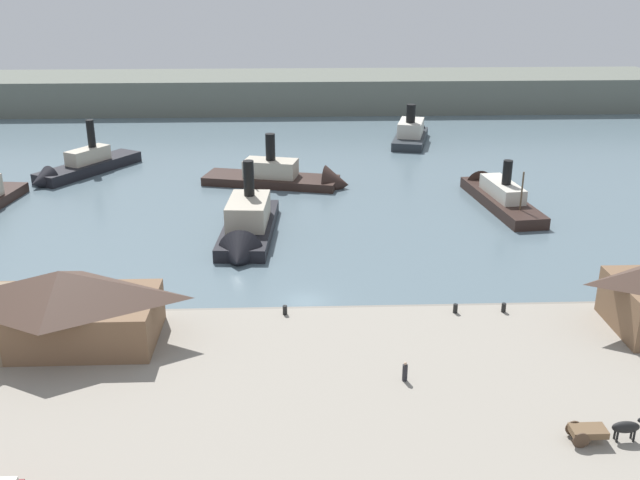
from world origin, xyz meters
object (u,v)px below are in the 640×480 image
object	(u,v)px
pedestrian_near_west_shed	(405,372)
ferry_approaching_east	(246,229)
ferry_approaching_west	(411,133)
ferry_shed_customs_shed	(63,306)
ferry_mid_harbor	(495,193)
horse_cart	(603,430)
mooring_post_west	(285,310)
mooring_post_east	(455,308)
ferry_moored_east	(291,178)
ferry_outer_harbor	(79,167)
mooring_post_center_east	(504,308)

from	to	relation	value
pedestrian_near_west_shed	ferry_approaching_east	distance (m)	38.18
ferry_approaching_west	pedestrian_near_west_shed	bearing A→B (deg)	-99.47
ferry_shed_customs_shed	ferry_mid_harbor	distance (m)	65.87
horse_cart	mooring_post_west	world-z (taller)	horse_cart
horse_cart	mooring_post_east	bearing A→B (deg)	106.56
ferry_shed_customs_shed	horse_cart	xyz separation A→B (m)	(41.93, -16.07, -2.54)
ferry_moored_east	ferry_outer_harbor	bearing A→B (deg)	168.47
mooring_post_east	mooring_post_center_east	distance (m)	4.73
ferry_mid_harbor	mooring_post_east	bearing A→B (deg)	-110.53
ferry_approaching_east	ferry_outer_harbor	bearing A→B (deg)	133.14
horse_cart	ferry_moored_east	size ratio (longest dim) A/B	0.23
ferry_outer_harbor	ferry_shed_customs_shed	bearing A→B (deg)	-75.58
pedestrian_near_west_shed	mooring_post_east	bearing A→B (deg)	60.44
mooring_post_west	ferry_approaching_west	distance (m)	81.52
pedestrian_near_west_shed	ferry_approaching_east	size ratio (longest dim) A/B	0.08
ferry_shed_customs_shed	mooring_post_center_east	distance (m)	40.97
mooring_post_east	ferry_moored_east	xyz separation A→B (m)	(-15.84, 47.77, -0.40)
ferry_shed_customs_shed	horse_cart	distance (m)	44.98
mooring_post_west	ferry_approaching_west	bearing A→B (deg)	72.33
mooring_post_west	ferry_approaching_east	bearing A→B (deg)	102.26
horse_cart	mooring_post_center_east	world-z (taller)	horse_cart
ferry_shed_customs_shed	mooring_post_east	xyz separation A→B (m)	(35.92, 4.17, -3.02)
ferry_approaching_east	mooring_post_west	bearing A→B (deg)	-77.74
pedestrian_near_west_shed	mooring_post_east	world-z (taller)	pedestrian_near_west_shed
pedestrian_near_west_shed	ferry_outer_harbor	bearing A→B (deg)	123.60
pedestrian_near_west_shed	ferry_outer_harbor	xyz separation A→B (m)	(-44.39, 66.83, -0.58)
ferry_moored_east	horse_cart	bearing A→B (deg)	-72.18
mooring_post_west	horse_cart	bearing A→B (deg)	-42.39
mooring_post_east	ferry_approaching_west	world-z (taller)	ferry_approaching_west
ferry_mid_harbor	ferry_approaching_east	world-z (taller)	ferry_approaching_east
horse_cart	mooring_post_west	distance (m)	30.48
mooring_post_center_east	ferry_approaching_west	distance (m)	78.08
horse_cart	mooring_post_east	world-z (taller)	horse_cart
horse_cart	ferry_approaching_east	distance (m)	51.54
horse_cart	ferry_approaching_east	size ratio (longest dim) A/B	0.25
ferry_approaching_east	ferry_shed_customs_shed	bearing A→B (deg)	-117.67
ferry_approaching_west	ferry_moored_east	bearing A→B (deg)	-128.57
pedestrian_near_west_shed	ferry_outer_harbor	distance (m)	80.23
ferry_mid_harbor	ferry_outer_harbor	bearing A→B (deg)	165.70
ferry_shed_customs_shed	ferry_approaching_west	size ratio (longest dim) A/B	0.89
pedestrian_near_west_shed	mooring_post_west	distance (m)	15.61
pedestrian_near_west_shed	ferry_mid_harbor	xyz separation A→B (m)	(21.06, 50.15, -0.70)
mooring_post_west	ferry_mid_harbor	bearing A→B (deg)	50.93
mooring_post_east	ferry_moored_east	distance (m)	50.33
mooring_post_west	ferry_approaching_west	xyz separation A→B (m)	(24.74, 77.67, 0.01)
horse_cart	ferry_outer_harbor	world-z (taller)	ferry_outer_harbor
mooring_post_center_east	ferry_moored_east	size ratio (longest dim) A/B	0.04
ferry_shed_customs_shed	ferry_approaching_west	world-z (taller)	ferry_shed_customs_shed
ferry_shed_customs_shed	ferry_mid_harbor	xyz separation A→B (m)	(50.25, 42.45, -3.39)
ferry_shed_customs_shed	pedestrian_near_west_shed	world-z (taller)	ferry_shed_customs_shed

